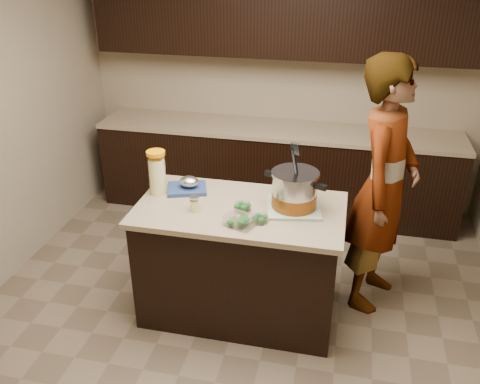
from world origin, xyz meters
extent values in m
plane|color=brown|center=(0.00, 0.00, 0.00)|extent=(4.00, 4.00, 0.00)
cube|color=tan|center=(0.00, 2.00, 1.35)|extent=(4.00, 0.04, 2.70)
cube|color=tan|center=(0.00, -2.00, 1.35)|extent=(4.00, 0.04, 2.70)
cube|color=black|center=(0.00, 1.70, 0.43)|extent=(3.60, 0.60, 0.86)
cube|color=tan|center=(0.00, 1.70, 0.88)|extent=(3.60, 0.63, 0.04)
cube|color=black|center=(0.00, 1.82, 1.95)|extent=(3.60, 0.35, 0.75)
cube|color=black|center=(0.00, 0.00, 0.43)|extent=(1.40, 0.75, 0.86)
cube|color=tan|center=(0.00, 0.00, 0.88)|extent=(1.46, 0.81, 0.04)
cube|color=#567E55|center=(0.37, 0.07, 0.91)|extent=(0.42, 0.42, 0.02)
cylinder|color=#B7B7BC|center=(0.37, 0.07, 1.04)|extent=(0.39, 0.39, 0.24)
cylinder|color=brown|center=(0.37, 0.07, 0.97)|extent=(0.40, 0.40, 0.10)
cylinder|color=#B7B7BC|center=(0.37, 0.07, 1.17)|extent=(0.42, 0.42, 0.02)
cube|color=black|center=(0.19, 0.13, 1.12)|extent=(0.09, 0.06, 0.03)
cube|color=black|center=(0.55, 0.00, 1.12)|extent=(0.09, 0.06, 0.03)
cylinder|color=black|center=(0.37, 0.03, 1.24)|extent=(0.07, 0.13, 0.30)
cylinder|color=#F6EE96|center=(-0.63, 0.09, 1.04)|extent=(0.13, 0.13, 0.27)
cylinder|color=white|center=(-0.63, 0.09, 1.05)|extent=(0.14, 0.14, 0.30)
cylinder|color=#FF9205|center=(-0.63, 0.09, 1.22)|extent=(0.15, 0.15, 0.02)
cylinder|color=#F6EE96|center=(-0.30, -0.11, 0.94)|extent=(0.08, 0.08, 0.08)
cylinder|color=white|center=(-0.30, -0.11, 0.95)|extent=(0.09, 0.09, 0.10)
cylinder|color=silver|center=(-0.30, -0.11, 1.01)|extent=(0.09, 0.09, 0.02)
cylinder|color=silver|center=(0.03, -0.04, 0.93)|extent=(0.14, 0.14, 0.06)
cylinder|color=silver|center=(0.17, -0.17, 0.93)|extent=(0.12, 0.12, 0.05)
cube|color=silver|center=(0.05, -0.24, 0.93)|extent=(0.23, 0.20, 0.07)
cube|color=navy|center=(-0.44, 0.17, 0.91)|extent=(0.34, 0.30, 0.03)
ellipsoid|color=silver|center=(-0.42, 0.17, 0.97)|extent=(0.15, 0.12, 0.08)
imported|color=gray|center=(0.98, 0.40, 0.96)|extent=(0.66, 0.81, 1.93)
camera|label=1|loc=(0.68, -3.05, 2.59)|focal=38.00mm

